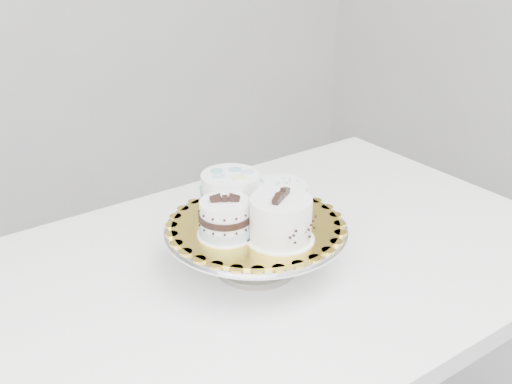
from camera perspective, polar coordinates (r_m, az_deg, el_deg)
table at (r=1.31m, az=1.75°, el=-8.72°), size 1.24×0.87×0.75m
cake_stand at (r=1.20m, az=-0.01°, el=-4.24°), size 0.34×0.34×0.09m
cake_board at (r=1.18m, az=-0.01°, el=-2.92°), size 0.31×0.31×0.00m
cake_swirl at (r=1.11m, az=2.21°, el=-2.52°), size 0.14×0.14×0.10m
cake_banded at (r=1.13m, az=-2.74°, el=-2.45°), size 0.13×0.13×0.08m
cake_dots at (r=1.20m, az=-2.28°, el=-0.14°), size 0.14×0.14×0.08m
cake_ribbon at (r=1.21m, az=2.20°, el=-0.64°), size 0.13×0.13×0.06m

